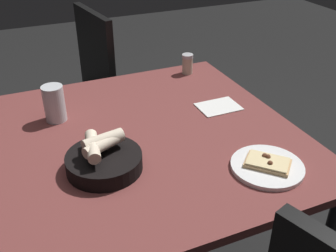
{
  "coord_description": "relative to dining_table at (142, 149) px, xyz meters",
  "views": [
    {
      "loc": [
        -0.38,
        -1.1,
        1.45
      ],
      "look_at": [
        0.09,
        -0.03,
        0.75
      ],
      "focal_mm": 42.41,
      "sensor_mm": 36.0,
      "label": 1
    }
  ],
  "objects": [
    {
      "name": "bread_basket",
      "position": [
        -0.17,
        -0.13,
        0.09
      ],
      "size": [
        0.23,
        0.23,
        0.11
      ],
      "color": "black",
      "rests_on": "dining_table"
    },
    {
      "name": "pizza_plate",
      "position": [
        0.28,
        -0.33,
        0.07
      ],
      "size": [
        0.22,
        0.22,
        0.04
      ],
      "color": "white",
      "rests_on": "dining_table"
    },
    {
      "name": "chair_near",
      "position": [
        -0.05,
        0.88,
        -0.14
      ],
      "size": [
        0.5,
        0.5,
        0.93
      ],
      "color": "black",
      "rests_on": "ground"
    },
    {
      "name": "pepper_shaker",
      "position": [
        0.38,
        0.42,
        0.1
      ],
      "size": [
        0.05,
        0.05,
        0.09
      ],
      "color": "#BFB299",
      "rests_on": "dining_table"
    },
    {
      "name": "dining_table",
      "position": [
        0.0,
        0.0,
        0.0
      ],
      "size": [
        1.06,
        1.04,
        0.72
      ],
      "color": "brown",
      "rests_on": "ground"
    },
    {
      "name": "beer_glass",
      "position": [
        -0.25,
        0.23,
        0.12
      ],
      "size": [
        0.08,
        0.08,
        0.13
      ],
      "color": "silver",
      "rests_on": "dining_table"
    },
    {
      "name": "napkin",
      "position": [
        0.35,
        0.07,
        0.06
      ],
      "size": [
        0.16,
        0.12,
        0.0
      ],
      "color": "white",
      "rests_on": "dining_table"
    }
  ]
}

